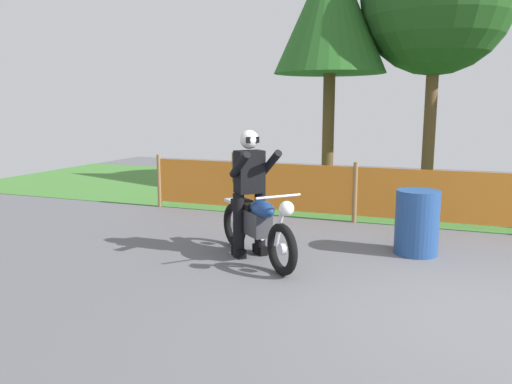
{
  "coord_description": "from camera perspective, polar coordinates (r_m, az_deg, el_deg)",
  "views": [
    {
      "loc": [
        -0.55,
        -5.01,
        1.99
      ],
      "look_at": [
        -2.79,
        0.95,
        0.9
      ],
      "focal_mm": 35.13,
      "sensor_mm": 36.0,
      "label": 1
    }
  ],
  "objects": [
    {
      "name": "oil_drum",
      "position": [
        7.13,
        17.85,
        -3.31
      ],
      "size": [
        0.58,
        0.58,
        0.88
      ],
      "primitive_type": "cylinder",
      "color": "navy",
      "rests_on": "ground"
    },
    {
      "name": "motorcycle_lead",
      "position": [
        6.53,
        0.07,
        -3.81
      ],
      "size": [
        1.55,
        1.45,
        0.95
      ],
      "rotation": [
        0.0,
        0.0,
        -0.75
      ],
      "color": "black",
      "rests_on": "ground"
    },
    {
      "name": "barrier_fence",
      "position": [
        8.69,
        23.93,
        -0.71
      ],
      "size": [
        11.73,
        0.08,
        1.05
      ],
      "color": "olive",
      "rests_on": "ground"
    },
    {
      "name": "ground",
      "position": [
        5.42,
        25.55,
        -12.93
      ],
      "size": [
        24.0,
        24.0,
        0.02
      ],
      "primitive_type": "cube",
      "color": "#5B5B60"
    },
    {
      "name": "rider_lead",
      "position": [
        6.63,
        -0.79,
        0.71
      ],
      "size": [
        0.77,
        0.76,
        1.69
      ],
      "rotation": [
        0.0,
        0.0,
        -0.75
      ],
      "color": "black",
      "rests_on": "ground"
    },
    {
      "name": "tree_leftmost",
      "position": [
        12.4,
        8.54,
        19.8
      ],
      "size": [
        2.63,
        2.63,
        5.67
      ],
      "color": "brown",
      "rests_on": "ground"
    },
    {
      "name": "grass_verge",
      "position": [
        11.61,
        23.0,
        -0.89
      ],
      "size": [
        24.0,
        5.76,
        0.01
      ],
      "primitive_type": "cube",
      "color": "#427A33",
      "rests_on": "ground"
    }
  ]
}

